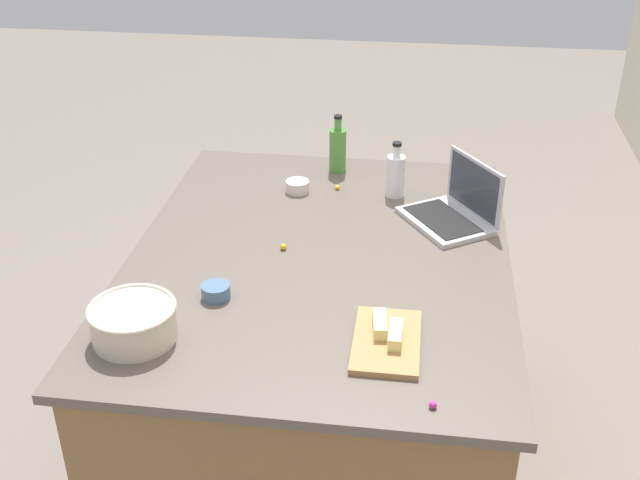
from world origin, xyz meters
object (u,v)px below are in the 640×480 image
(bottle_olive, at_px, (338,149))
(ramekin_medium, at_px, (216,291))
(cutting_board, at_px, (387,341))
(butter_stick_right, at_px, (395,334))
(ramekin_small, at_px, (297,186))
(laptop, at_px, (454,209))
(bottle_vinegar, at_px, (396,175))
(butter_stick_left, at_px, (380,324))
(mixing_bowl_large, at_px, (133,321))

(bottle_olive, relative_size, ramekin_medium, 2.71)
(cutting_board, distance_m, butter_stick_right, 0.04)
(bottle_olive, relative_size, ramekin_small, 2.63)
(ramekin_small, bearing_deg, laptop, 74.53)
(bottle_vinegar, relative_size, butter_stick_left, 1.93)
(bottle_vinegar, relative_size, bottle_olive, 0.91)
(laptop, height_order, bottle_vinegar, laptop)
(mixing_bowl_large, bearing_deg, butter_stick_left, 99.13)
(bottle_olive, distance_m, ramekin_medium, 0.99)
(bottle_vinegar, xyz_separation_m, bottle_olive, (-0.19, -0.24, 0.01))
(bottle_vinegar, bearing_deg, laptop, 50.38)
(bottle_vinegar, bearing_deg, butter_stick_left, 0.34)
(bottle_olive, bearing_deg, laptop, 50.62)
(butter_stick_right, bearing_deg, laptop, 167.48)
(butter_stick_right, distance_m, ramekin_medium, 0.56)
(laptop, relative_size, butter_stick_left, 3.47)
(bottle_vinegar, xyz_separation_m, cutting_board, (0.93, 0.03, -0.08))
(bottle_olive, relative_size, butter_stick_right, 2.12)
(laptop, distance_m, bottle_vinegar, 0.28)
(cutting_board, distance_m, ramekin_medium, 0.54)
(mixing_bowl_large, distance_m, bottle_olive, 1.26)
(bottle_vinegar, distance_m, ramekin_medium, 0.91)
(ramekin_small, bearing_deg, ramekin_medium, -9.31)
(butter_stick_right, distance_m, ramekin_small, 1.00)
(bottle_vinegar, xyz_separation_m, ramekin_small, (0.02, -0.37, -0.06))
(bottle_olive, bearing_deg, ramekin_medium, -14.59)
(bottle_olive, height_order, butter_stick_left, bottle_olive)
(butter_stick_left, bearing_deg, laptop, 163.36)
(cutting_board, xyz_separation_m, butter_stick_right, (0.00, 0.02, 0.03))
(bottle_vinegar, distance_m, butter_stick_right, 0.93)
(bottle_vinegar, bearing_deg, mixing_bowl_large, -33.53)
(cutting_board, bearing_deg, butter_stick_right, 86.19)
(cutting_board, bearing_deg, ramekin_small, -156.57)
(mixing_bowl_large, distance_m, ramekin_medium, 0.28)
(cutting_board, bearing_deg, mixing_bowl_large, -84.51)
(bottle_olive, distance_m, cutting_board, 1.15)
(cutting_board, xyz_separation_m, butter_stick_left, (-0.04, -0.02, 0.03))
(cutting_board, xyz_separation_m, ramekin_medium, (-0.16, -0.52, 0.01))
(mixing_bowl_large, height_order, butter_stick_right, mixing_bowl_large)
(bottle_olive, height_order, ramekin_small, bottle_olive)
(mixing_bowl_large, relative_size, ramekin_medium, 2.79)
(ramekin_small, bearing_deg, bottle_vinegar, 92.82)
(mixing_bowl_large, bearing_deg, cutting_board, 95.49)
(bottle_vinegar, xyz_separation_m, butter_stick_right, (0.93, 0.05, -0.05))
(bottle_vinegar, height_order, butter_stick_left, bottle_vinegar)
(mixing_bowl_large, xyz_separation_m, cutting_board, (-0.07, 0.69, -0.05))
(bottle_vinegar, relative_size, butter_stick_right, 1.93)
(bottle_olive, xyz_separation_m, butter_stick_left, (1.08, 0.24, -0.06))
(cutting_board, relative_size, ramekin_medium, 3.40)
(bottle_olive, height_order, butter_stick_right, bottle_olive)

